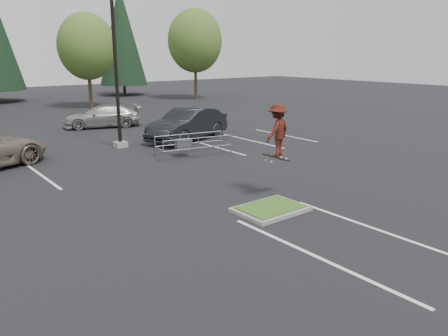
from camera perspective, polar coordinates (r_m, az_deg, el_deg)
ground at (r=14.06m, az=6.07°, el=-5.61°), size 120.00×120.00×0.00m
grass_median at (r=14.04m, az=6.08°, el=-5.32°), size 2.20×1.60×0.16m
stall_lines at (r=18.00m, az=-10.58°, el=-1.19°), size 22.62×17.60×0.01m
light_pole at (r=23.51m, az=-14.02°, el=13.59°), size 0.70×0.60×10.12m
decid_c at (r=42.08m, az=-17.48°, el=14.66°), size 5.12×5.12×8.38m
decid_d at (r=48.18m, az=-3.84°, el=16.00°), size 5.76×5.76×9.43m
conif_c at (r=54.18m, az=-13.24°, el=16.51°), size 5.50×5.50×12.50m
cart_corral at (r=21.27m, az=-5.01°, el=3.22°), size 3.75×1.98×1.01m
skateboarder at (r=14.96m, az=6.96°, el=4.85°), size 1.30×0.96×2.06m
car_r_charc at (r=25.33m, az=-4.74°, el=5.75°), size 5.91×3.76×1.84m
car_far_silver at (r=30.87m, az=-15.45°, el=6.55°), size 5.46×3.57×1.47m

